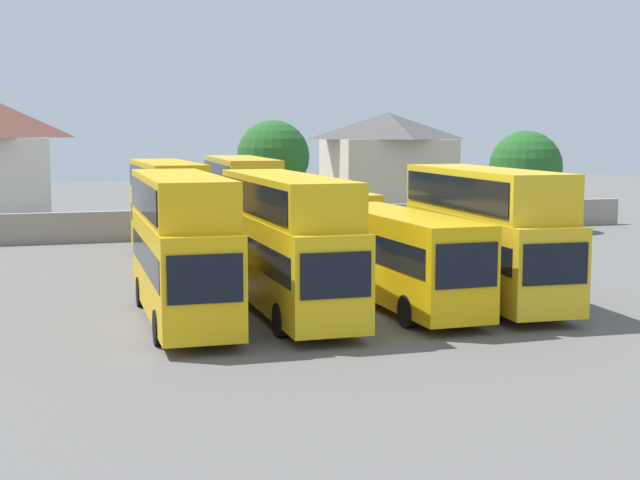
% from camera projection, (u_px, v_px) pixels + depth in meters
% --- Properties ---
extents(ground, '(140.00, 140.00, 0.00)m').
position_uv_depth(ground, '(241.00, 249.00, 50.19)').
color(ground, '#605E5B').
extents(depot_boundary_wall, '(56.00, 0.50, 1.80)m').
position_uv_depth(depot_boundary_wall, '(222.00, 223.00, 55.38)').
color(depot_boundary_wall, gray).
rests_on(depot_boundary_wall, ground).
extents(bus_1, '(2.72, 10.53, 5.03)m').
position_uv_depth(bus_1, '(181.00, 240.00, 30.78)').
color(bus_1, '#ECB211').
rests_on(bus_1, ground).
extents(bus_2, '(2.63, 11.48, 4.94)m').
position_uv_depth(bus_2, '(286.00, 236.00, 32.21)').
color(bus_2, yellow).
rests_on(bus_2, ground).
extents(bus_3, '(2.68, 10.57, 3.52)m').
position_uv_depth(bus_3, '(400.00, 254.00, 33.27)').
color(bus_3, '#E7B00D').
rests_on(bus_3, ground).
extents(bus_4, '(3.14, 10.91, 5.08)m').
position_uv_depth(bus_4, '(485.00, 227.00, 34.42)').
color(bus_4, yellow).
rests_on(bus_4, ground).
extents(bus_5, '(2.72, 10.83, 5.00)m').
position_uv_depth(bus_5, '(167.00, 206.00, 44.65)').
color(bus_5, '#EBAF0D').
rests_on(bus_5, ground).
extents(bus_6, '(3.06, 10.49, 5.18)m').
position_uv_depth(bus_6, '(242.00, 203.00, 45.17)').
color(bus_6, gold).
rests_on(bus_6, ground).
extents(bus_7, '(2.79, 10.38, 3.53)m').
position_uv_depth(bus_7, '(324.00, 218.00, 46.79)').
color(bus_7, yellow).
rests_on(bus_7, ground).
extents(house_terrace_centre, '(9.08, 7.47, 7.89)m').
position_uv_depth(house_terrace_centre, '(388.00, 164.00, 68.32)').
color(house_terrace_centre, beige).
rests_on(house_terrace_centre, ground).
extents(tree_left_of_lot, '(4.71, 4.71, 6.53)m').
position_uv_depth(tree_left_of_lot, '(526.00, 167.00, 58.78)').
color(tree_left_of_lot, brown).
rests_on(tree_left_of_lot, ground).
extents(tree_behind_wall, '(4.70, 4.70, 7.21)m').
position_uv_depth(tree_behind_wall, '(273.00, 157.00, 58.41)').
color(tree_behind_wall, brown).
rests_on(tree_behind_wall, ground).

